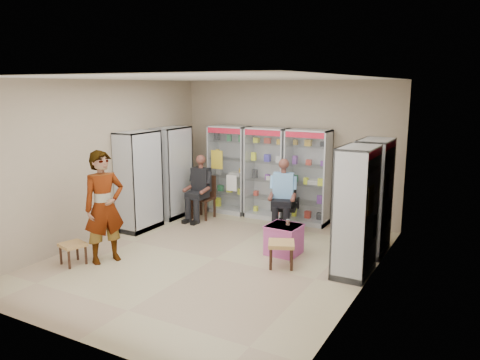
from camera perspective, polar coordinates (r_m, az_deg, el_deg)
The scene contains 18 objects.
floor at distance 8.07m, azimuth -3.06°, elevation -9.53°, with size 6.00×6.00×0.00m, color tan.
room_shell at distance 7.60m, azimuth -3.21°, elevation 4.48°, with size 5.02×6.02×3.01m.
cabinet_back_left at distance 10.72m, azimuth -1.30°, elevation 1.29°, with size 0.90×0.50×2.00m, color silver.
cabinet_back_mid at distance 10.28m, azimuth 3.29°, elevation 0.83°, with size 0.90×0.50×2.00m, color silver.
cabinet_back_right at distance 9.91m, azimuth 8.24°, elevation 0.34°, with size 0.90×0.50×2.00m, color #AEB1B6.
cabinet_right_far at distance 8.40m, azimuth 15.92°, elevation -1.99°, with size 0.50×0.90×2.00m, color #ACAFB3.
cabinet_right_near at distance 7.36m, azimuth 13.95°, elevation -3.76°, with size 0.50×0.90×2.00m, color #A3A5AA.
cabinet_left_far at distance 10.46m, azimuth -8.28°, elevation 0.92°, with size 0.50×0.90×2.00m, color silver.
cabinet_left_near at distance 9.63m, azimuth -12.22°, elevation -0.13°, with size 0.50×0.90×2.00m, color #AEB2B6.
wooden_chair at distance 10.35m, azimuth -4.52°, elevation -2.11°, with size 0.42×0.42×0.94m, color #321C13.
seated_customer at distance 10.26m, azimuth -4.69°, elevation -1.08°, with size 0.44×0.60×1.34m, color black, non-canonical shape.
office_chair at distance 9.42m, azimuth 5.41°, elevation -3.00°, with size 0.60×0.60×1.09m, color black.
seated_shopkeeper at distance 9.34m, azimuth 5.30°, elevation -2.18°, with size 0.46×0.64×1.39m, color #75ACE7, non-canonical shape.
pink_trunk at distance 8.23m, azimuth 5.37°, elevation -7.23°, with size 0.54×0.52×0.52m, color #B5487F.
tea_glass at distance 8.16m, azimuth 5.87°, elevation -5.14°, with size 0.07×0.07×0.10m, color #592207.
woven_stool_a at distance 7.69m, azimuth 5.03°, elevation -9.00°, with size 0.41×0.41×0.41m, color #AB7A48.
woven_stool_b at distance 8.23m, azimuth -19.66°, elevation -8.46°, with size 0.36×0.36×0.36m, color #A27B44.
standing_man at distance 7.99m, azimuth -16.23°, elevation -3.17°, with size 0.68×0.45×1.87m, color gray.
Camera 1 is at (4.01, -6.39, 2.88)m, focal length 35.00 mm.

